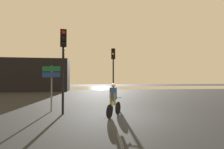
# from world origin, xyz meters

# --- Properties ---
(ground_plane) EXTENTS (120.00, 120.00, 0.00)m
(ground_plane) POSITION_xyz_m (0.00, 0.00, 0.00)
(ground_plane) COLOR black
(water_strip) EXTENTS (80.00, 16.00, 0.01)m
(water_strip) POSITION_xyz_m (0.00, 30.50, 0.00)
(water_strip) COLOR gray
(water_strip) RESTS_ON ground
(distant_building) EXTENTS (15.87, 4.00, 5.06)m
(distant_building) POSITION_xyz_m (-12.33, 20.50, 2.53)
(distant_building) COLOR black
(distant_building) RESTS_ON ground
(traffic_light_center) EXTENTS (0.37, 0.39, 4.46)m
(traffic_light_center) POSITION_xyz_m (0.78, 6.22, 3.10)
(traffic_light_center) COLOR black
(traffic_light_center) RESTS_ON ground
(traffic_light_near_left) EXTENTS (0.35, 0.37, 4.42)m
(traffic_light_near_left) POSITION_xyz_m (-2.68, 0.83, 3.08)
(traffic_light_near_left) COLOR black
(traffic_light_near_left) RESTS_ON ground
(direction_sign_post) EXTENTS (1.05, 0.38, 2.60)m
(direction_sign_post) POSITION_xyz_m (-3.45, 1.76, 1.79)
(direction_sign_post) COLOR slate
(direction_sign_post) RESTS_ON ground
(cyclist) EXTENTS (0.93, 1.48, 1.62)m
(cyclist) POSITION_xyz_m (-0.17, -0.16, 0.82)
(cyclist) COLOR black
(cyclist) RESTS_ON ground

